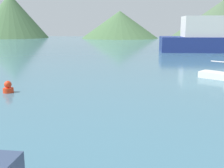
{
  "coord_description": "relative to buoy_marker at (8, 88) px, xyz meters",
  "views": [
    {
      "loc": [
        1.85,
        -1.17,
        4.37
      ],
      "look_at": [
        -0.52,
        14.0,
        1.2
      ],
      "focal_mm": 45.0,
      "sensor_mm": 36.0,
      "label": 1
    }
  ],
  "objects": [
    {
      "name": "hill_west",
      "position": [
        -45.18,
        85.37,
        7.85
      ],
      "size": [
        27.53,
        27.53,
        16.35
      ],
      "color": "#476B42",
      "rests_on": "ground_plane"
    },
    {
      "name": "hill_east",
      "position": [
        31.34,
        83.02,
        6.13
      ],
      "size": [
        35.99,
        35.99,
        12.92
      ],
      "color": "#4C6647",
      "rests_on": "ground_plane"
    },
    {
      "name": "hill_central",
      "position": [
        -3.84,
        88.78,
        4.65
      ],
      "size": [
        28.48,
        28.48,
        9.96
      ],
      "color": "#476B42",
      "rests_on": "ground_plane"
    },
    {
      "name": "buoy_marker",
      "position": [
        0.0,
        0.0,
        0.0
      ],
      "size": [
        0.69,
        0.69,
        0.8
      ],
      "color": "red",
      "rests_on": "ground_plane"
    }
  ]
}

